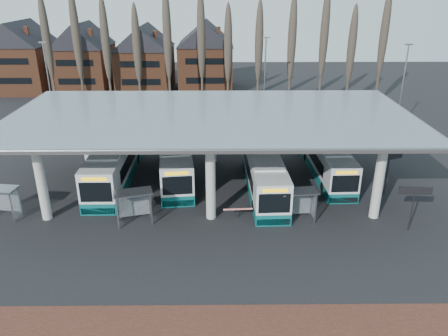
{
  "coord_description": "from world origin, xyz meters",
  "views": [
    {
      "loc": [
        0.69,
        -25.61,
        16.0
      ],
      "look_at": [
        1.0,
        7.0,
        2.03
      ],
      "focal_mm": 35.0,
      "sensor_mm": 36.0,
      "label": 1
    }
  ],
  "objects_px": {
    "bus_3": "(326,159)",
    "shelter_2": "(298,198)",
    "shelter_0": "(1,195)",
    "bus_1": "(176,159)",
    "bus_0": "(115,163)",
    "bus_2": "(263,172)",
    "shelter_1": "(133,200)"
  },
  "relations": [
    {
      "from": "shelter_0",
      "to": "shelter_2",
      "type": "distance_m",
      "value": 21.47
    },
    {
      "from": "bus_3",
      "to": "shelter_2",
      "type": "relative_size",
      "value": 4.15
    },
    {
      "from": "shelter_0",
      "to": "bus_0",
      "type": "bearing_deg",
      "value": 50.74
    },
    {
      "from": "bus_1",
      "to": "shelter_2",
      "type": "relative_size",
      "value": 4.49
    },
    {
      "from": "bus_1",
      "to": "shelter_2",
      "type": "distance_m",
      "value": 12.45
    },
    {
      "from": "bus_1",
      "to": "shelter_0",
      "type": "xyz_separation_m",
      "value": [
        -11.97,
        -7.4,
        0.18
      ]
    },
    {
      "from": "bus_0",
      "to": "bus_3",
      "type": "relative_size",
      "value": 1.1
    },
    {
      "from": "bus_2",
      "to": "bus_0",
      "type": "bearing_deg",
      "value": 169.1
    },
    {
      "from": "bus_1",
      "to": "shelter_1",
      "type": "height_order",
      "value": "bus_1"
    },
    {
      "from": "shelter_0",
      "to": "shelter_2",
      "type": "xyz_separation_m",
      "value": [
        21.45,
        -0.67,
        0.01
      ]
    },
    {
      "from": "bus_0",
      "to": "bus_1",
      "type": "distance_m",
      "value": 5.25
    },
    {
      "from": "bus_0",
      "to": "bus_3",
      "type": "bearing_deg",
      "value": 2.95
    },
    {
      "from": "bus_1",
      "to": "shelter_2",
      "type": "xyz_separation_m",
      "value": [
        9.48,
        -8.07,
        0.19
      ]
    },
    {
      "from": "bus_3",
      "to": "shelter_0",
      "type": "xyz_separation_m",
      "value": [
        -25.34,
        -7.48,
        0.28
      ]
    },
    {
      "from": "bus_3",
      "to": "shelter_0",
      "type": "relative_size",
      "value": 4.13
    },
    {
      "from": "bus_1",
      "to": "shelter_1",
      "type": "xyz_separation_m",
      "value": [
        -2.24,
        -8.25,
        0.23
      ]
    },
    {
      "from": "bus_3",
      "to": "shelter_1",
      "type": "relative_size",
      "value": 3.88
    },
    {
      "from": "bus_0",
      "to": "bus_1",
      "type": "xyz_separation_m",
      "value": [
        5.16,
        0.96,
        -0.06
      ]
    },
    {
      "from": "bus_2",
      "to": "shelter_0",
      "type": "xyz_separation_m",
      "value": [
        -19.44,
        -4.46,
        0.2
      ]
    },
    {
      "from": "bus_1",
      "to": "bus_3",
      "type": "distance_m",
      "value": 13.37
    },
    {
      "from": "bus_1",
      "to": "bus_2",
      "type": "distance_m",
      "value": 8.03
    },
    {
      "from": "bus_2",
      "to": "bus_3",
      "type": "xyz_separation_m",
      "value": [
        5.9,
        3.02,
        -0.08
      ]
    },
    {
      "from": "bus_1",
      "to": "bus_0",
      "type": "bearing_deg",
      "value": -175.91
    },
    {
      "from": "bus_3",
      "to": "shelter_2",
      "type": "bearing_deg",
      "value": -116.96
    },
    {
      "from": "bus_1",
      "to": "bus_2",
      "type": "bearing_deg",
      "value": -27.98
    },
    {
      "from": "bus_2",
      "to": "shelter_0",
      "type": "relative_size",
      "value": 4.37
    },
    {
      "from": "shelter_1",
      "to": "bus_0",
      "type": "bearing_deg",
      "value": 97.12
    },
    {
      "from": "bus_0",
      "to": "bus_2",
      "type": "relative_size",
      "value": 1.04
    },
    {
      "from": "bus_0",
      "to": "bus_3",
      "type": "height_order",
      "value": "bus_0"
    },
    {
      "from": "bus_0",
      "to": "shelter_1",
      "type": "xyz_separation_m",
      "value": [
        2.91,
        -7.29,
        0.17
      ]
    },
    {
      "from": "bus_3",
      "to": "bus_2",
      "type": "bearing_deg",
      "value": -154.31
    },
    {
      "from": "shelter_1",
      "to": "shelter_0",
      "type": "bearing_deg",
      "value": 160.32
    }
  ]
}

